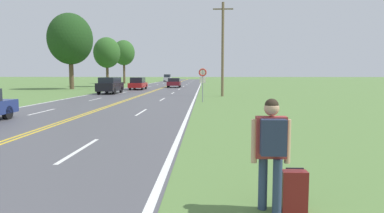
{
  "coord_description": "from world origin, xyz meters",
  "views": [
    {
      "loc": [
        6.06,
        -1.44,
        2.07
      ],
      "look_at": [
        5.58,
        11.21,
        0.84
      ],
      "focal_mm": 32.0,
      "sensor_mm": 36.0,
      "label": 1
    }
  ],
  "objects": [
    {
      "name": "car_maroon_sedan_mid_far",
      "position": [
        1.48,
        49.15,
        0.73
      ],
      "size": [
        1.97,
        3.95,
        1.39
      ],
      "rotation": [
        0.0,
        0.0,
        -1.55
      ],
      "color": "black",
      "rests_on": "ground"
    },
    {
      "name": "traffic_sign",
      "position": [
        5.89,
        23.32,
        1.84
      ],
      "size": [
        0.6,
        0.1,
        2.44
      ],
      "color": "gray",
      "rests_on": "ground"
    },
    {
      "name": "tree_behind_sign",
      "position": [
        -10.49,
        68.31,
        6.24
      ],
      "size": [
        4.42,
        4.42,
        8.82
      ],
      "color": "brown",
      "rests_on": "ground"
    },
    {
      "name": "tree_left_verge",
      "position": [
        -9.18,
        51.6,
        5.26
      ],
      "size": [
        4.11,
        4.11,
        7.65
      ],
      "color": "brown",
      "rests_on": "ground"
    },
    {
      "name": "utility_pole_midground",
      "position": [
        7.64,
        29.66,
        4.34
      ],
      "size": [
        1.8,
        0.24,
        8.36
      ],
      "color": "brown",
      "rests_on": "ground"
    },
    {
      "name": "suitcase",
      "position": [
        7.4,
        3.6,
        0.31
      ],
      "size": [
        0.38,
        0.2,
        0.67
      ],
      "rotation": [
        0.0,
        0.0,
        1.57
      ],
      "color": "maroon",
      "rests_on": "ground"
    },
    {
      "name": "car_silver_van_receding",
      "position": [
        -3.49,
        85.56,
        0.95
      ],
      "size": [
        1.76,
        4.38,
        1.83
      ],
      "rotation": [
        0.0,
        0.0,
        1.58
      ],
      "color": "black",
      "rests_on": "ground"
    },
    {
      "name": "tree_mid_treeline",
      "position": [
        -11.49,
        43.01,
        6.52
      ],
      "size": [
        5.76,
        5.76,
        9.85
      ],
      "color": "brown",
      "rests_on": "ground"
    },
    {
      "name": "hitchhiker_person",
      "position": [
        7.04,
        3.54,
        1.04
      ],
      "size": [
        0.58,
        0.41,
        1.7
      ],
      "rotation": [
        0.0,
        0.0,
        1.57
      ],
      "color": "navy",
      "rests_on": "ground"
    },
    {
      "name": "car_black_suv_approaching",
      "position": [
        -3.62,
        33.15,
        0.9
      ],
      "size": [
        1.76,
        4.39,
        1.68
      ],
      "rotation": [
        0.0,
        0.0,
        1.57
      ],
      "color": "black",
      "rests_on": "ground"
    },
    {
      "name": "car_red_sedan_mid_near",
      "position": [
        -2.5,
        42.03,
        0.8
      ],
      "size": [
        1.77,
        4.65,
        1.57
      ],
      "rotation": [
        0.0,
        0.0,
        1.58
      ],
      "color": "black",
      "rests_on": "ground"
    }
  ]
}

